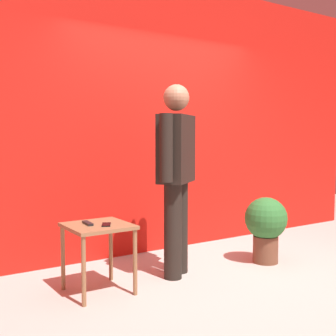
# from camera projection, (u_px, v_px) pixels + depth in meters

# --- Properties ---
(ground_plane) EXTENTS (12.00, 12.00, 0.00)m
(ground_plane) POSITION_uv_depth(u_px,v_px,m) (244.00, 279.00, 4.04)
(ground_plane) COLOR #B7B2A8
(back_wall_red) EXTENTS (6.39, 0.12, 3.12)m
(back_wall_red) POSITION_uv_depth(u_px,v_px,m) (162.00, 116.00, 5.08)
(back_wall_red) COLOR red
(back_wall_red) RESTS_ON ground_plane
(standing_person) EXTENTS (0.63, 0.53, 1.80)m
(standing_person) POSITION_uv_depth(u_px,v_px,m) (176.00, 170.00, 4.09)
(standing_person) COLOR black
(standing_person) RESTS_ON ground_plane
(side_table) EXTENTS (0.51, 0.51, 0.58)m
(side_table) POSITION_uv_depth(u_px,v_px,m) (98.00, 235.00, 3.67)
(side_table) COLOR olive
(side_table) RESTS_ON ground_plane
(cell_phone) EXTENTS (0.13, 0.16, 0.01)m
(cell_phone) POSITION_uv_depth(u_px,v_px,m) (106.00, 225.00, 3.62)
(cell_phone) COLOR black
(cell_phone) RESTS_ON side_table
(tv_remote) EXTENTS (0.06, 0.17, 0.02)m
(tv_remote) POSITION_uv_depth(u_px,v_px,m) (88.00, 223.00, 3.66)
(tv_remote) COLOR black
(tv_remote) RESTS_ON side_table
(potted_plant) EXTENTS (0.44, 0.44, 0.69)m
(potted_plant) POSITION_uv_depth(u_px,v_px,m) (266.00, 224.00, 4.55)
(potted_plant) COLOR brown
(potted_plant) RESTS_ON ground_plane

